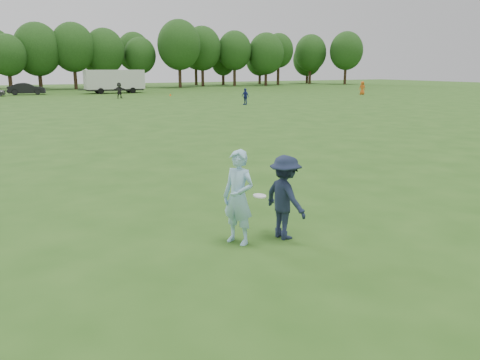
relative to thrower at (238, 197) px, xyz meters
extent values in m
plane|color=#285317|center=(-0.10, -0.29, -0.98)|extent=(200.00, 200.00, 0.00)
imported|color=#95CAE7|center=(0.00, 0.00, 0.00)|extent=(0.74, 0.85, 1.97)
imported|color=#1B233B|center=(1.01, -0.19, -0.08)|extent=(0.80, 1.23, 1.80)
imported|color=navy|center=(17.53, 32.48, -0.19)|extent=(0.63, 1.00, 1.58)
imported|color=#D75B19|center=(39.21, 40.14, -0.10)|extent=(0.99, 0.79, 1.76)
imported|color=#282828|center=(8.95, 47.77, -0.07)|extent=(1.78, 0.94, 1.84)
imported|color=black|center=(-0.23, 60.64, -0.22)|extent=(4.81, 2.12, 1.54)
cone|color=#F95B0D|center=(15.80, 49.52, -0.83)|extent=(0.28, 0.28, 0.30)
cylinder|color=white|center=(0.32, -0.32, 0.07)|extent=(0.33, 0.33, 0.06)
cube|color=silver|center=(11.01, 59.09, 0.92)|extent=(8.00, 2.50, 2.60)
cube|color=black|center=(11.01, 59.09, -0.48)|extent=(7.60, 2.30, 0.25)
cylinder|color=black|center=(8.81, 57.84, -0.58)|extent=(0.80, 0.25, 0.80)
cylinder|color=black|center=(8.81, 60.34, -0.58)|extent=(0.80, 0.25, 0.80)
cylinder|color=black|center=(13.21, 57.84, -0.58)|extent=(0.80, 0.25, 0.80)
cylinder|color=black|center=(13.21, 60.34, -0.58)|extent=(0.80, 0.25, 0.80)
cube|color=#333333|center=(6.61, 59.09, -0.43)|extent=(1.20, 0.15, 0.12)
cylinder|color=#332114|center=(-1.70, 72.40, 0.52)|extent=(0.56, 0.56, 3.01)
ellipsoid|color=#1B3C14|center=(-1.70, 72.40, 4.35)|extent=(5.46, 5.46, 6.28)
cylinder|color=#332114|center=(2.73, 74.78, 0.63)|extent=(0.56, 0.56, 3.23)
ellipsoid|color=#1B3C14|center=(2.73, 74.78, 5.34)|extent=(7.29, 7.29, 8.38)
cylinder|color=#332114|center=(8.14, 74.68, 0.90)|extent=(0.56, 0.56, 3.77)
ellipsoid|color=#1B3C14|center=(8.14, 74.68, 5.74)|extent=(6.95, 6.95, 8.00)
cylinder|color=#332114|center=(13.28, 75.27, 0.68)|extent=(0.56, 0.56, 3.33)
ellipsoid|color=#1B3C14|center=(13.28, 75.27, 5.19)|extent=(6.71, 6.71, 7.71)
cylinder|color=#332114|center=(19.49, 75.52, 0.62)|extent=(0.56, 0.56, 3.22)
ellipsoid|color=#1B3C14|center=(19.49, 75.52, 4.59)|extent=(5.54, 5.54, 6.37)
cylinder|color=#332114|center=(25.74, 72.58, 1.09)|extent=(0.56, 0.56, 4.15)
ellipsoid|color=#1B3C14|center=(25.74, 72.58, 6.39)|extent=(7.59, 7.59, 8.73)
cylinder|color=#332114|center=(31.63, 76.10, 0.99)|extent=(0.56, 0.56, 3.95)
ellipsoid|color=#1B3C14|center=(31.63, 76.10, 6.00)|extent=(7.16, 7.16, 8.24)
cylinder|color=#332114|center=(37.76, 74.72, 0.96)|extent=(0.56, 0.56, 3.90)
ellipsoid|color=#1B3C14|center=(37.76, 74.72, 5.67)|extent=(6.49, 6.49, 7.46)
cylinder|color=#332114|center=(44.07, 73.48, 0.59)|extent=(0.56, 0.56, 3.16)
ellipsoid|color=#1B3C14|center=(44.07, 73.48, 5.14)|extent=(6.99, 6.99, 8.04)
cylinder|color=#332114|center=(48.46, 75.90, 1.16)|extent=(0.56, 0.56, 4.29)
ellipsoid|color=#1B3C14|center=(48.46, 75.90, 5.87)|extent=(6.02, 6.02, 6.93)
cylinder|color=#332114|center=(57.60, 77.47, 0.85)|extent=(0.56, 0.56, 3.68)
ellipsoid|color=#1B3C14|center=(57.60, 77.47, 5.57)|extent=(6.78, 6.78, 7.80)
cylinder|color=#332114|center=(62.68, 71.81, 1.00)|extent=(0.56, 0.56, 3.96)
ellipsoid|color=#1B3C14|center=(62.68, 71.81, 5.92)|extent=(6.93, 6.93, 7.96)
cylinder|color=#332114|center=(3.36, 81.56, 0.57)|extent=(0.56, 0.56, 3.11)
ellipsoid|color=#1B3C14|center=(3.36, 81.56, 4.40)|extent=(5.34, 5.34, 6.14)
cylinder|color=#332114|center=(12.79, 82.97, 0.76)|extent=(0.56, 0.56, 3.50)
ellipsoid|color=#1B3C14|center=(12.79, 82.97, 4.56)|extent=(4.82, 4.82, 5.54)
cylinder|color=#332114|center=(20.56, 83.56, 0.91)|extent=(0.56, 0.56, 3.80)
ellipsoid|color=#1B3C14|center=(20.56, 83.56, 5.51)|extent=(6.34, 6.34, 7.29)
cylinder|color=#332114|center=(32.62, 81.82, 0.94)|extent=(0.56, 0.56, 3.84)
ellipsoid|color=#1B3C14|center=(32.62, 81.82, 5.02)|extent=(5.09, 5.09, 5.86)
cylinder|color=#332114|center=(38.16, 80.65, 0.30)|extent=(0.56, 0.56, 2.58)
ellipsoid|color=#1B3C14|center=(38.16, 80.65, 3.66)|extent=(4.86, 4.86, 5.59)
cylinder|color=#332114|center=(47.63, 82.09, 0.33)|extent=(0.56, 0.56, 2.62)
ellipsoid|color=#1B3C14|center=(47.63, 82.09, 4.24)|extent=(6.11, 6.11, 7.02)
cylinder|color=#332114|center=(59.19, 80.76, 0.29)|extent=(0.56, 0.56, 2.54)
ellipsoid|color=#1B3C14|center=(59.19, 80.76, 4.31)|extent=(6.47, 6.47, 7.44)
camera|label=1|loc=(-4.23, -8.19, 2.60)|focal=35.00mm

